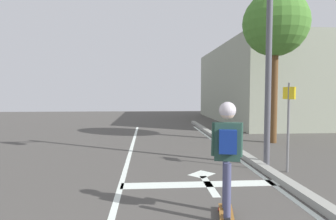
{
  "coord_description": "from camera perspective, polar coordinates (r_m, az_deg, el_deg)",
  "views": [
    {
      "loc": [
        0.74,
        -0.48,
        1.99
      ],
      "look_at": [
        1.29,
        7.2,
        1.52
      ],
      "focal_mm": 30.85,
      "sensor_mm": 36.0,
      "label": 1
    }
  ],
  "objects": [
    {
      "name": "lane_arrow_head",
      "position": [
        7.22,
        6.67,
        -12.49
      ],
      "size": [
        0.71,
        0.71,
        0.01
      ],
      "primitive_type": "cube",
      "rotation": [
        0.0,
        0.0,
        0.79
      ],
      "color": "silver",
      "rests_on": "ground"
    },
    {
      "name": "stop_bar",
      "position": [
        6.47,
        6.43,
        -14.37
      ],
      "size": [
        3.42,
        0.4,
        0.01
      ],
      "primitive_type": "cube",
      "color": "silver",
      "rests_on": "ground"
    },
    {
      "name": "lane_arrow_stem",
      "position": [
        6.42,
        8.13,
        -14.54
      ],
      "size": [
        0.16,
        1.4,
        0.01
      ],
      "primitive_type": "cube",
      "color": "silver",
      "rests_on": "ground"
    },
    {
      "name": "roadside_tree",
      "position": [
        12.33,
        20.47,
        15.52
      ],
      "size": [
        2.51,
        2.51,
        5.91
      ],
      "color": "brown",
      "rests_on": "ground"
    },
    {
      "name": "skateboard",
      "position": [
        4.94,
        11.43,
        -19.43
      ],
      "size": [
        0.37,
        0.79,
        0.08
      ],
      "color": "#976227",
      "rests_on": "ground"
    },
    {
      "name": "skater",
      "position": [
        4.6,
        11.61,
        -6.27
      ],
      "size": [
        0.47,
        0.64,
        1.76
      ],
      "color": "#434669",
      "rests_on": "skateboard"
    },
    {
      "name": "lane_line_curbside",
      "position": [
        7.29,
        18.26,
        -12.48
      ],
      "size": [
        0.12,
        20.0,
        0.01
      ],
      "primitive_type": "cube",
      "color": "silver",
      "rests_on": "ground"
    },
    {
      "name": "curb_strip",
      "position": [
        7.37,
        20.1,
        -11.8
      ],
      "size": [
        0.24,
        24.0,
        0.14
      ],
      "primitive_type": "cube",
      "color": "gray",
      "rests_on": "ground"
    },
    {
      "name": "street_sign_post",
      "position": [
        7.71,
        22.72,
        -0.75
      ],
      "size": [
        0.11,
        0.44,
        2.22
      ],
      "color": "slate",
      "rests_on": "ground"
    },
    {
      "name": "building_block",
      "position": [
        21.85,
        21.74,
        4.72
      ],
      "size": [
        9.28,
        12.59,
        5.09
      ],
      "primitive_type": "cube",
      "color": "#989E8A",
      "rests_on": "ground"
    },
    {
      "name": "traffic_signal_mast",
      "position": [
        8.1,
        11.44,
        18.0
      ],
      "size": [
        4.67,
        0.34,
        5.79
      ],
      "color": "#52525B",
      "rests_on": "ground"
    },
    {
      "name": "lane_line_center",
      "position": [
        6.8,
        -9.01,
        -13.52
      ],
      "size": [
        0.12,
        20.0,
        0.01
      ],
      "primitive_type": "cube",
      "color": "silver",
      "rests_on": "ground"
    }
  ]
}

